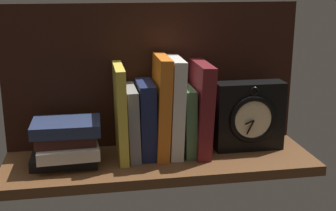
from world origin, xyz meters
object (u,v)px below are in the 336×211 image
object	(u,v)px
book_gray_chess	(132,122)
book_white_catcher	(174,107)
book_navy_bierce	(146,119)
framed_clock	(249,116)
book_yellow_seinlanguage	(120,112)
book_orange_pandolfini	(161,106)
book_stack_side	(66,142)
book_green_romantic	(187,120)
book_maroon_dawkins	(200,108)

from	to	relation	value
book_gray_chess	book_white_catcher	xyz separation A→B (cm)	(10.89, 0.00, 3.45)
book_navy_bierce	framed_clock	world-z (taller)	book_navy_bierce
book_yellow_seinlanguage	framed_clock	size ratio (longest dim) A/B	1.30
book_gray_chess	framed_clock	xyz separation A→B (cm)	(30.88, -0.53, 0.04)
book_yellow_seinlanguage	book_gray_chess	world-z (taller)	book_yellow_seinlanguage
book_orange_pandolfini	book_stack_side	distance (cm)	24.95
book_navy_bierce	book_green_romantic	bearing A→B (deg)	-0.00
book_white_catcher	book_stack_side	distance (cm)	28.16
book_green_romantic	book_maroon_dawkins	bearing A→B (deg)	0.00
book_yellow_seinlanguage	book_navy_bierce	world-z (taller)	book_yellow_seinlanguage
book_stack_side	book_orange_pandolfini	bearing A→B (deg)	6.75
book_gray_chess	book_orange_pandolfini	xyz separation A→B (cm)	(7.46, 0.00, 3.73)
book_gray_chess	book_navy_bierce	distance (cm)	3.68
book_navy_bierce	book_white_catcher	bearing A→B (deg)	-0.00
book_maroon_dawkins	book_white_catcher	bearing A→B (deg)	180.00
book_gray_chess	book_maroon_dawkins	size ratio (longest dim) A/B	0.76
book_navy_bierce	book_green_romantic	size ratio (longest dim) A/B	1.09
book_stack_side	book_maroon_dawkins	bearing A→B (deg)	4.75
book_orange_pandolfini	book_white_catcher	distance (cm)	3.44
book_white_catcher	book_maroon_dawkins	bearing A→B (deg)	0.00
book_gray_chess	book_maroon_dawkins	distance (cm)	17.81
book_white_catcher	book_stack_side	xyz separation A→B (cm)	(-27.17, -2.81, -6.84)
book_maroon_dawkins	book_stack_side	distance (cm)	34.54
book_orange_pandolfini	book_green_romantic	world-z (taller)	book_orange_pandolfini
book_yellow_seinlanguage	book_green_romantic	distance (cm)	17.19
book_white_catcher	framed_clock	world-z (taller)	book_white_catcher
book_orange_pandolfini	book_maroon_dawkins	size ratio (longest dim) A/B	1.08
book_yellow_seinlanguage	framed_clock	bearing A→B (deg)	-0.90
book_yellow_seinlanguage	book_orange_pandolfini	world-z (taller)	book_orange_pandolfini
book_white_catcher	framed_clock	distance (cm)	20.29
book_green_romantic	book_maroon_dawkins	distance (cm)	4.56
book_maroon_dawkins	book_stack_side	bearing A→B (deg)	-175.25
book_orange_pandolfini	book_white_catcher	size ratio (longest dim) A/B	1.02
book_gray_chess	book_white_catcher	bearing A→B (deg)	0.00
book_yellow_seinlanguage	book_stack_side	world-z (taller)	book_yellow_seinlanguage
book_white_catcher	book_gray_chess	bearing A→B (deg)	180.00
book_yellow_seinlanguage	book_maroon_dawkins	world-z (taller)	same
book_gray_chess	book_stack_side	size ratio (longest dim) A/B	1.05
book_yellow_seinlanguage	book_stack_side	distance (cm)	15.09
book_orange_pandolfini	book_maroon_dawkins	world-z (taller)	book_orange_pandolfini
book_yellow_seinlanguage	book_stack_side	size ratio (longest dim) A/B	1.38
framed_clock	book_stack_side	world-z (taller)	framed_clock
book_yellow_seinlanguage	book_maroon_dawkins	xyz separation A→B (cm)	(20.37, 0.00, 0.01)
book_navy_bierce	book_white_catcher	world-z (taller)	book_white_catcher
book_navy_bierce	book_orange_pandolfini	size ratio (longest dim) A/B	0.75
book_orange_pandolfini	book_white_catcher	xyz separation A→B (cm)	(3.43, 0.00, -0.28)
book_navy_bierce	book_orange_pandolfini	bearing A→B (deg)	-0.00
book_yellow_seinlanguage	book_maroon_dawkins	bearing A→B (deg)	0.00
book_orange_pandolfini	framed_clock	size ratio (longest dim) A/B	1.41
book_yellow_seinlanguage	book_white_catcher	size ratio (longest dim) A/B	0.94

